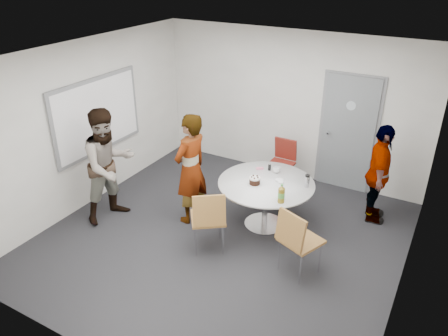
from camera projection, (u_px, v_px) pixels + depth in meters
The scene contains 15 objects.
floor at pixel (222, 238), 6.57m from camera, with size 5.00×5.00×0.00m, color black.
ceiling at pixel (222, 58), 5.36m from camera, with size 5.00×5.00×0.00m, color silver.
wall_back at pixel (290, 106), 7.91m from camera, with size 5.00×5.00×0.00m, color silver.
wall_left at pixel (88, 125), 7.06m from camera, with size 5.00×5.00×0.00m, color silver.
wall_right at pixel (417, 204), 4.87m from camera, with size 5.00×5.00×0.00m, color silver.
wall_front at pixel (88, 258), 4.02m from camera, with size 5.00×5.00×0.00m, color silver.
door at pixel (348, 134), 7.56m from camera, with size 1.02×0.17×2.12m.
whiteboard at pixel (98, 116), 7.15m from camera, with size 0.04×1.90×1.25m.
table at pixel (267, 189), 6.58m from camera, with size 1.45×1.45×1.04m.
chair_near_left at pixel (209, 216), 6.01m from camera, with size 0.67×0.68×0.98m.
chair_near_right at pixel (296, 237), 5.58m from camera, with size 0.61×0.64×0.98m.
chair_far at pixel (283, 158), 7.79m from camera, with size 0.43×0.47×0.90m.
person_main at pixel (191, 169), 6.66m from camera, with size 0.65×0.42×1.77m, color #A5C6EA.
person_left at pixel (109, 165), 6.71m from camera, with size 0.89×0.69×1.83m, color white.
person_right at pixel (378, 174), 6.69m from camera, with size 0.94×0.39×1.60m, color black.
Camera 1 is at (2.67, -4.69, 3.89)m, focal length 35.00 mm.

